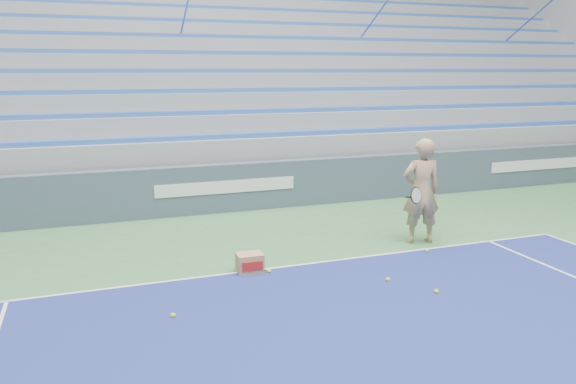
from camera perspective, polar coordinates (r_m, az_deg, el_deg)
The scene contains 9 objects.
sponsor_barrier at distance 12.85m, azimuth -6.39°, elevation 0.43°, with size 30.00×0.32×1.10m.
bleachers at distance 18.21m, azimuth -10.87°, elevation 9.50°, with size 31.00×9.15×7.30m.
tennis_player at distance 10.66m, azimuth 13.37°, elevation 0.08°, with size 1.00×0.92×1.96m.
ball_box at distance 9.06m, azimuth -3.90°, elevation -7.21°, with size 0.43×0.34×0.31m.
tennis_ball_0 at distance 8.83m, azimuth 10.12°, elevation -8.75°, with size 0.07×0.07×0.07m, color #CEEE30.
tennis_ball_1 at distance 7.66m, azimuth -11.59°, elevation -12.18°, with size 0.07×0.07×0.07m, color #CEEE30.
tennis_ball_2 at distance 8.53m, azimuth 14.85°, elevation -9.74°, with size 0.07×0.07×0.07m, color #CEEE30.
tennis_ball_3 at distance 9.05m, azimuth -1.94°, elevation -8.03°, with size 0.07×0.07×0.07m, color #CEEE30.
tennis_ball_4 at distance 10.32m, azimuth 13.96°, elevation -5.81°, with size 0.07×0.07×0.07m, color #CEEE30.
Camera 1 is at (-2.92, 3.65, 3.18)m, focal length 35.00 mm.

